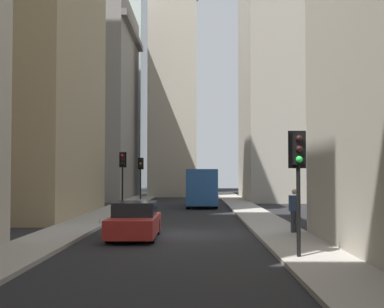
{
  "coord_description": "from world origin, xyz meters",
  "views": [
    {
      "loc": [
        -21.83,
        -1.01,
        2.54
      ],
      "look_at": [
        18.85,
        -0.67,
        4.04
      ],
      "focal_mm": 49.06,
      "sensor_mm": 36.0,
      "label": 1
    }
  ],
  "objects_px": {
    "traffic_light_foreground": "(298,164)",
    "discarded_bottle": "(100,221)",
    "sedan_red": "(135,221)",
    "traffic_light_far_junction": "(122,167)",
    "traffic_light_midblock": "(141,169)",
    "pedestrian": "(295,209)",
    "delivery_truck": "(201,188)"
  },
  "relations": [
    {
      "from": "traffic_light_foreground",
      "to": "discarded_bottle",
      "type": "height_order",
      "value": "traffic_light_foreground"
    },
    {
      "from": "traffic_light_foreground",
      "to": "delivery_truck",
      "type": "bearing_deg",
      "value": 5.97
    },
    {
      "from": "traffic_light_foreground",
      "to": "traffic_light_midblock",
      "type": "height_order",
      "value": "traffic_light_midblock"
    },
    {
      "from": "delivery_truck",
      "to": "discarded_bottle",
      "type": "bearing_deg",
      "value": 161.03
    },
    {
      "from": "delivery_truck",
      "to": "sedan_red",
      "type": "bearing_deg",
      "value": 171.72
    },
    {
      "from": "traffic_light_far_junction",
      "to": "pedestrian",
      "type": "bearing_deg",
      "value": -149.99
    },
    {
      "from": "sedan_red",
      "to": "delivery_truck",
      "type": "bearing_deg",
      "value": -8.28
    },
    {
      "from": "traffic_light_foreground",
      "to": "traffic_light_far_junction",
      "type": "distance_m",
      "value": 23.81
    },
    {
      "from": "traffic_light_foreground",
      "to": "pedestrian",
      "type": "bearing_deg",
      "value": -9.54
    },
    {
      "from": "traffic_light_midblock",
      "to": "pedestrian",
      "type": "distance_m",
      "value": 28.75
    },
    {
      "from": "traffic_light_midblock",
      "to": "pedestrian",
      "type": "relative_size",
      "value": 2.19
    },
    {
      "from": "sedan_red",
      "to": "traffic_light_midblock",
      "type": "xyz_separation_m",
      "value": [
        28.11,
        2.77,
        2.31
      ]
    },
    {
      "from": "traffic_light_midblock",
      "to": "discarded_bottle",
      "type": "xyz_separation_m",
      "value": [
        -23.48,
        -0.55,
        -2.73
      ]
    },
    {
      "from": "traffic_light_foreground",
      "to": "pedestrian",
      "type": "height_order",
      "value": "traffic_light_foreground"
    },
    {
      "from": "traffic_light_far_junction",
      "to": "discarded_bottle",
      "type": "height_order",
      "value": "traffic_light_far_junction"
    },
    {
      "from": "delivery_truck",
      "to": "traffic_light_far_junction",
      "type": "distance_m",
      "value": 6.3
    },
    {
      "from": "delivery_truck",
      "to": "traffic_light_foreground",
      "type": "relative_size",
      "value": 1.77
    },
    {
      "from": "delivery_truck",
      "to": "discarded_bottle",
      "type": "relative_size",
      "value": 23.93
    },
    {
      "from": "sedan_red",
      "to": "traffic_light_midblock",
      "type": "height_order",
      "value": "traffic_light_midblock"
    },
    {
      "from": "traffic_light_midblock",
      "to": "traffic_light_foreground",
      "type": "bearing_deg",
      "value": -166.31
    },
    {
      "from": "delivery_truck",
      "to": "traffic_light_far_junction",
      "type": "height_order",
      "value": "traffic_light_far_junction"
    },
    {
      "from": "sedan_red",
      "to": "traffic_light_far_junction",
      "type": "distance_m",
      "value": 17.44
    },
    {
      "from": "delivery_truck",
      "to": "discarded_bottle",
      "type": "distance_m",
      "value": 15.5
    },
    {
      "from": "sedan_red",
      "to": "traffic_light_far_junction",
      "type": "relative_size",
      "value": 1.09
    },
    {
      "from": "traffic_light_far_junction",
      "to": "traffic_light_midblock",
      "type": "bearing_deg",
      "value": -0.61
    },
    {
      "from": "traffic_light_foreground",
      "to": "traffic_light_far_junction",
      "type": "relative_size",
      "value": 0.93
    },
    {
      "from": "delivery_truck",
      "to": "traffic_light_foreground",
      "type": "distance_m",
      "value": 24.71
    },
    {
      "from": "sedan_red",
      "to": "traffic_light_midblock",
      "type": "distance_m",
      "value": 28.34
    },
    {
      "from": "traffic_light_midblock",
      "to": "discarded_bottle",
      "type": "bearing_deg",
      "value": -178.66
    },
    {
      "from": "sedan_red",
      "to": "discarded_bottle",
      "type": "distance_m",
      "value": 5.15
    },
    {
      "from": "sedan_red",
      "to": "traffic_light_foreground",
      "type": "distance_m",
      "value": 7.84
    },
    {
      "from": "traffic_light_midblock",
      "to": "delivery_truck",
      "type": "bearing_deg",
      "value": -147.84
    }
  ]
}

